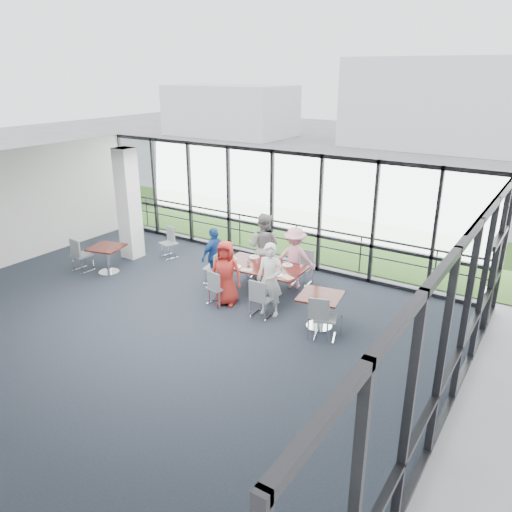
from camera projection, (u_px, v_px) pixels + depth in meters
The scene contains 41 objects.
floor at pixel (150, 330), 10.69m from camera, with size 12.00×10.00×0.02m, color #20242F.
ceiling at pixel (137, 182), 9.56m from camera, with size 12.00×10.00×0.04m, color silver.
curtain_wall_back at pixel (272, 207), 14.05m from camera, with size 12.00×0.10×3.20m, color white.
curtain_wall_right at pixel (450, 343), 7.06m from camera, with size 0.10×10.00×3.20m, color white.
exit_door at pixel (490, 287), 10.20m from camera, with size 0.12×1.60×2.10m, color black.
structural_column at pixel (129, 204), 14.31m from camera, with size 0.50×0.50×3.20m, color white.
apron at pixel (341, 220), 18.54m from camera, with size 80.00×70.00×0.02m, color slate.
grass_strip at pixel (317, 233), 16.96m from camera, with size 80.00×5.00×0.01m, color #305617.
hangar_aux at pixel (230, 111), 41.13m from camera, with size 10.00×6.00×4.00m, color silver.
guard_rail at pixel (282, 238), 14.90m from camera, with size 0.06×0.06×12.00m, color #2D2D33.
main_table at pixel (263, 270), 12.16m from camera, with size 2.09×1.22×0.75m.
side_table_left at pixel (107, 251), 13.47m from camera, with size 1.01×1.01×0.75m.
side_table_right at pixel (320, 300), 10.59m from camera, with size 1.00×1.00×0.75m.
diner_near_left at pixel (226, 273), 11.61m from camera, with size 0.76×0.50×1.57m, color #AE2720.
diner_near_right at pixel (270, 280), 11.08m from camera, with size 0.62×0.45×1.69m, color silver.
diner_far_left at pixel (264, 247), 12.99m from camera, with size 0.87×0.54×1.80m, color gray.
diner_far_right at pixel (295, 258), 12.52m from camera, with size 1.02×0.53×1.58m, color pink.
diner_end at pixel (215, 256), 12.81m from camera, with size 0.87×0.48×1.49m, color #1B468E.
chair_main_nl at pixel (218, 288), 11.70m from camera, with size 0.42×0.42×0.86m, color gray, non-canonical shape.
chair_main_nr at pixel (262, 298), 11.12m from camera, with size 0.43×0.43×0.89m, color gray, non-canonical shape.
chair_main_fl at pixel (261, 259), 13.28m from camera, with size 0.47×0.47×0.96m, color gray, non-canonical shape.
chair_main_fr at pixel (302, 268), 12.81m from camera, with size 0.42×0.42×0.86m, color gray, non-canonical shape.
chair_main_end at pixel (213, 268), 12.90m from camera, with size 0.40×0.40×0.82m, color gray, non-canonical shape.
chair_spare_la at pixel (82, 255), 13.64m from camera, with size 0.45×0.45×0.93m, color gray, non-canonical shape.
chair_spare_lb at pixel (168, 243), 14.64m from camera, with size 0.43×0.43×0.87m, color gray, non-canonical shape.
chair_spare_r at pixel (325, 318), 10.21m from camera, with size 0.45×0.45×0.93m, color gray, non-canonical shape.
plate_nl at pixel (235, 267), 12.05m from camera, with size 0.28×0.28×0.01m, color white.
plate_nr at pixel (278, 275), 11.57m from camera, with size 0.24×0.24×0.01m, color white.
plate_fl at pixel (254, 257), 12.67m from camera, with size 0.27×0.27×0.01m, color white.
plate_fr at pixel (287, 265), 12.15m from camera, with size 0.27×0.27×0.01m, color white.
plate_end at pixel (232, 259), 12.54m from camera, with size 0.25×0.25×0.01m, color white.
tumbler_a at pixel (248, 264), 12.05m from camera, with size 0.07×0.07×0.14m, color white.
tumbler_b at pixel (270, 269), 11.73m from camera, with size 0.07×0.07×0.13m, color white.
tumbler_c at pixel (270, 259), 12.32m from camera, with size 0.07×0.07×0.14m, color white.
tumbler_d at pixel (234, 261), 12.26m from camera, with size 0.07×0.07×0.14m, color white.
menu_a at pixel (246, 270), 11.87m from camera, with size 0.27×0.19×0.00m, color white.
menu_b at pixel (287, 277), 11.46m from camera, with size 0.30×0.21×0.00m, color white.
menu_c at pixel (274, 261), 12.39m from camera, with size 0.32×0.23×0.00m, color white.
condiment_caddy at pixel (268, 265), 12.14m from camera, with size 0.10×0.07×0.04m, color black.
ketchup_bottle at pixel (265, 262), 12.09m from camera, with size 0.06×0.06×0.18m, color #AC1000.
green_bottle at pixel (270, 262), 12.08m from camera, with size 0.05×0.05×0.20m, color #29783B.
Camera 1 is at (7.05, -6.68, 5.24)m, focal length 35.00 mm.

